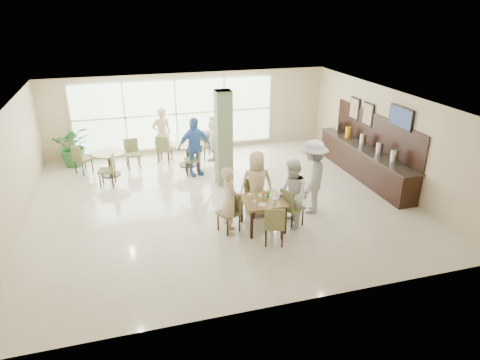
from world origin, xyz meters
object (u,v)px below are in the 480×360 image
object	(u,v)px
teen_left	(230,201)
teen_far	(257,184)
buffet_counter	(365,160)
adult_a	(194,147)
adult_standing	(162,134)
teen_standing	(313,177)
potted_plant	(74,145)
teen_right	(292,194)
adult_b	(215,139)
round_table_right	(187,149)
round_table_left	(109,158)
main_table	(263,203)

from	to	relation	value
teen_left	teen_far	xyz separation A→B (m)	(0.89, 0.72, 0.02)
buffet_counter	adult_a	size ratio (longest dim) A/B	2.54
teen_left	adult_standing	xyz separation A→B (m)	(-0.93, 5.43, 0.10)
buffet_counter	teen_standing	size ratio (longest dim) A/B	2.43
potted_plant	adult_a	distance (m)	4.15
buffet_counter	adult_a	world-z (taller)	buffet_counter
teen_far	adult_standing	xyz separation A→B (m)	(-1.82, 4.72, 0.08)
teen_right	adult_b	distance (m)	4.90
round_table_right	adult_b	xyz separation A→B (m)	(0.93, 0.01, 0.24)
round_table_left	adult_standing	xyz separation A→B (m)	(1.76, 0.92, 0.36)
adult_a	adult_b	size ratio (longest dim) A/B	1.13
round_table_right	teen_standing	world-z (taller)	teen_standing
round_table_left	adult_a	world-z (taller)	adult_a
buffet_counter	teen_left	distance (m)	5.36
teen_left	teen_standing	world-z (taller)	teen_standing
main_table	teen_right	size ratio (longest dim) A/B	0.57
main_table	teen_left	xyz separation A→B (m)	(-0.81, 0.02, 0.16)
main_table	teen_right	distance (m)	0.72
buffet_counter	adult_a	bearing A→B (deg)	162.19
buffet_counter	teen_right	world-z (taller)	buffet_counter
adult_a	adult_standing	bearing A→B (deg)	100.00
potted_plant	teen_right	size ratio (longest dim) A/B	0.80
teen_far	teen_left	bearing A→B (deg)	50.07
potted_plant	teen_right	xyz separation A→B (m)	(5.28, -5.87, 0.17)
main_table	round_table_left	bearing A→B (deg)	127.67
potted_plant	adult_b	bearing A→B (deg)	-12.82
potted_plant	teen_standing	distance (m)	8.06
main_table	teen_left	size ratio (longest dim) A/B	0.59
round_table_left	adult_b	bearing A→B (deg)	3.37
teen_far	adult_standing	bearing A→B (deg)	-57.61
round_table_left	teen_far	distance (m)	5.23
teen_left	teen_far	size ratio (longest dim) A/B	0.98
round_table_left	round_table_right	distance (m)	2.50
round_table_left	adult_b	world-z (taller)	adult_b
potted_plant	adult_a	size ratio (longest dim) A/B	0.74
round_table_left	adult_standing	bearing A→B (deg)	27.51
teen_right	potted_plant	bearing A→B (deg)	-130.35
adult_a	adult_b	distance (m)	1.26
main_table	teen_left	distance (m)	0.83
main_table	round_table_right	size ratio (longest dim) A/B	0.89
teen_left	adult_a	xyz separation A→B (m)	(-0.13, 3.80, 0.10)
main_table	round_table_left	xyz separation A→B (m)	(-3.50, 4.54, -0.10)
teen_far	round_table_right	bearing A→B (deg)	-63.36
teen_standing	teen_far	bearing A→B (deg)	-62.63
teen_far	adult_b	bearing A→B (deg)	-76.40
round_table_right	teen_far	size ratio (longest dim) A/B	0.65
round_table_left	potted_plant	size ratio (longest dim) A/B	0.75
teen_standing	teen_left	bearing A→B (deg)	-41.27
main_table	adult_a	size ratio (longest dim) A/B	0.53
teen_right	main_table	bearing A→B (deg)	-90.96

